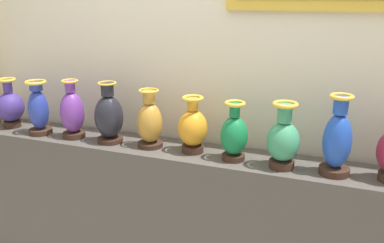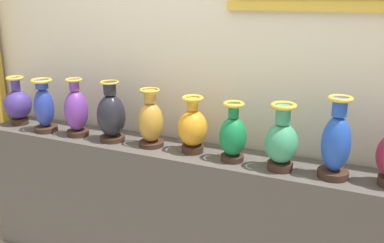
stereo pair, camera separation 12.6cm
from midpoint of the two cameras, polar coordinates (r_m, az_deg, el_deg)
display_shelf at (r=2.71m, az=-1.37°, el=-13.06°), size 2.99×0.35×0.91m
back_wall at (r=2.57m, az=0.73°, el=11.77°), size 4.51×0.14×3.14m
vase_indigo at (r=3.21m, az=-24.39°, el=1.87°), size 0.19×0.19×0.35m
vase_cobalt at (r=2.97m, az=-21.18°, el=1.51°), size 0.15×0.15×0.36m
vase_violet at (r=2.83m, az=-17.09°, el=1.11°), size 0.15×0.15×0.38m
vase_onyx at (r=2.68m, az=-12.48°, el=0.63°), size 0.18×0.18×0.38m
vase_ochre at (r=2.56m, az=-7.15°, el=-0.15°), size 0.15×0.15×0.36m
vase_amber at (r=2.45m, az=-1.38°, el=-0.85°), size 0.17×0.17×0.34m
vase_emerald at (r=2.34m, az=4.16°, el=-1.86°), size 0.15×0.15×0.34m
vase_jade at (r=2.27m, az=10.64°, el=-2.46°), size 0.17×0.17×0.36m
vase_sapphire at (r=2.24m, az=17.49°, el=-2.50°), size 0.16×0.16×0.42m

